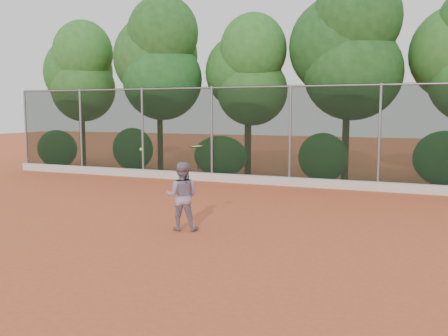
% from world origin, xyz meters
% --- Properties ---
extents(ground, '(80.00, 80.00, 0.00)m').
position_xyz_m(ground, '(0.00, 0.00, 0.00)').
color(ground, '#C9552F').
rests_on(ground, ground).
extents(concrete_curb, '(24.00, 0.20, 0.30)m').
position_xyz_m(concrete_curb, '(0.00, 6.82, 0.15)').
color(concrete_curb, silver).
rests_on(concrete_curb, ground).
extents(tennis_player, '(0.86, 0.75, 1.51)m').
position_xyz_m(tennis_player, '(-0.43, -0.37, 0.76)').
color(tennis_player, gray).
rests_on(tennis_player, ground).
extents(chainlink_fence, '(24.09, 0.09, 3.50)m').
position_xyz_m(chainlink_fence, '(-0.00, 7.00, 1.86)').
color(chainlink_fence, black).
rests_on(chainlink_fence, ground).
extents(foliage_backdrop, '(23.70, 3.63, 7.55)m').
position_xyz_m(foliage_backdrop, '(-0.55, 8.98, 4.40)').
color(foliage_backdrop, '#3E2917').
rests_on(foliage_backdrop, ground).
extents(tennis_racket, '(0.34, 0.34, 0.52)m').
position_xyz_m(tennis_racket, '(-0.02, -0.45, 1.83)').
color(tennis_racket, black).
rests_on(tennis_racket, ground).
extents(tennis_ball_in_flight, '(0.07, 0.07, 0.07)m').
position_xyz_m(tennis_ball_in_flight, '(-1.78, 0.16, 1.71)').
color(tennis_ball_in_flight, '#E5FA38').
rests_on(tennis_ball_in_flight, ground).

